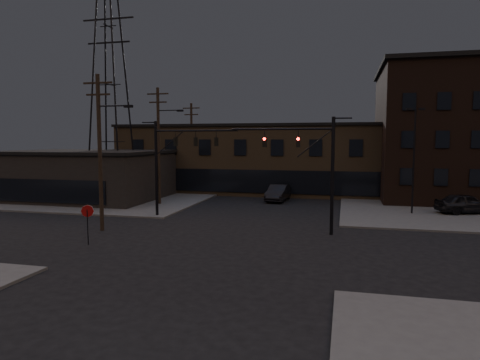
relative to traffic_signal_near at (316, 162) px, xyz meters
name	(u,v)px	position (x,y,z in m)	size (l,w,h in m)	color
ground	(222,245)	(-5.36, -4.50, -4.93)	(140.00, 140.00, 0.00)	black
sidewalk_nw	(101,191)	(-27.36, 17.50, -4.86)	(30.00, 30.00, 0.15)	#474744
building_row	(285,160)	(-5.36, 23.50, -0.93)	(40.00, 12.00, 8.00)	brown
building_left	(86,176)	(-25.36, 11.50, -2.43)	(16.00, 12.00, 5.00)	black
traffic_signal_near	(316,162)	(0.00, 0.00, 0.00)	(7.12, 0.24, 8.00)	black
traffic_signal_far	(170,157)	(-12.07, 3.50, 0.08)	(7.12, 0.24, 8.00)	black
stop_sign	(87,215)	(-13.36, -6.49, -3.09)	(0.72, 0.33, 2.48)	black
utility_pole_near	(101,148)	(-14.79, -2.50, 0.94)	(3.70, 0.28, 11.00)	black
utility_pole_mid	(159,143)	(-15.79, 9.50, 1.19)	(3.70, 0.28, 11.50)	black
utility_pole_far	(192,145)	(-16.86, 21.50, 0.85)	(2.20, 0.28, 11.00)	black
transmission_tower	(110,85)	(-23.36, 13.50, 7.57)	(7.00, 7.00, 25.00)	black
lot_light_a	(414,151)	(7.64, 9.50, 0.58)	(1.50, 0.28, 9.14)	black
lot_light_b	(474,150)	(13.64, 14.50, 0.58)	(1.50, 0.28, 9.14)	black
parked_car_lot_a	(466,203)	(12.13, 10.57, -3.92)	(2.03, 5.04, 1.72)	black
car_crossing	(278,193)	(-4.85, 15.22, -4.08)	(1.81, 5.19, 1.71)	black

